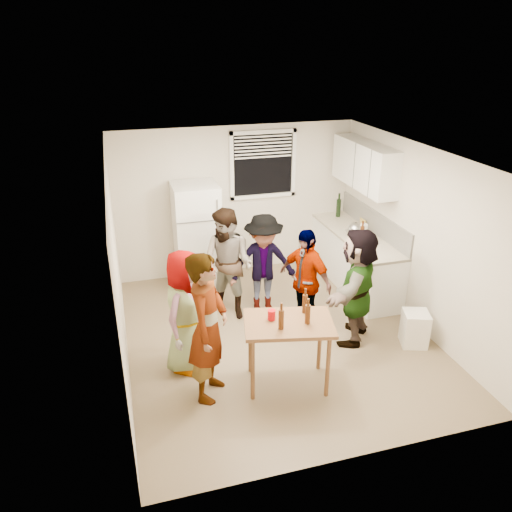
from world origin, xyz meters
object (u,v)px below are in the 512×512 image
object	(u,v)px
red_cup	(271,319)
guest_grey	(189,366)
guest_orange	(352,338)
beer_bottle_table	(281,328)
trash_bin	(415,328)
guest_stripe	(211,392)
serving_table	(287,382)
guest_back_left	(229,314)
blue_cup	(365,250)
kettle	(355,235)
beer_bottle_counter	(361,242)
guest_black	(303,326)
refrigerator	(197,236)
wine_bottle	(338,217)
guest_back_right	(263,310)

from	to	relation	value
red_cup	guest_grey	bearing A→B (deg)	148.56
guest_grey	guest_orange	xyz separation A→B (m)	(2.25, 0.01, 0.00)
guest_grey	beer_bottle_table	bearing A→B (deg)	-91.85
trash_bin	beer_bottle_table	size ratio (longest dim) A/B	2.01
guest_stripe	guest_orange	bearing A→B (deg)	-46.32
trash_bin	serving_table	distance (m)	1.94
guest_back_left	blue_cup	bearing A→B (deg)	38.33
trash_bin	guest_grey	world-z (taller)	trash_bin
trash_bin	beer_bottle_table	world-z (taller)	beer_bottle_table
blue_cup	kettle	bearing A→B (deg)	77.37
red_cup	guest_grey	world-z (taller)	red_cup
serving_table	guest_stripe	bearing A→B (deg)	175.29
beer_bottle_counter	guest_black	size ratio (longest dim) A/B	0.17
kettle	trash_bin	size ratio (longest dim) A/B	0.55
refrigerator	beer_bottle_table	bearing A→B (deg)	-81.94
serving_table	beer_bottle_table	distance (m)	0.86
red_cup	serving_table	bearing A→B (deg)	-30.85
wine_bottle	guest_grey	distance (m)	3.91
wine_bottle	guest_stripe	world-z (taller)	wine_bottle
guest_back_right	beer_bottle_table	bearing A→B (deg)	-95.99
wine_bottle	beer_bottle_counter	size ratio (longest dim) A/B	1.23
wine_bottle	beer_bottle_counter	bearing A→B (deg)	-97.25
beer_bottle_counter	red_cup	distance (m)	2.60
beer_bottle_counter	trash_bin	size ratio (longest dim) A/B	0.53
guest_stripe	guest_back_left	distance (m)	1.76
red_cup	beer_bottle_counter	bearing A→B (deg)	40.52
beer_bottle_table	guest_back_right	distance (m)	2.04
blue_cup	guest_back_right	bearing A→B (deg)	171.72
serving_table	guest_back_left	distance (m)	1.76
trash_bin	guest_black	world-z (taller)	trash_bin
guest_grey	guest_black	distance (m)	1.77
guest_stripe	guest_black	world-z (taller)	guest_stripe
guest_back_right	blue_cup	bearing A→B (deg)	-3.48
beer_bottle_counter	guest_back_left	xyz separation A→B (m)	(-2.11, -0.06, -0.90)
red_cup	guest_stripe	size ratio (longest dim) A/B	0.07
beer_bottle_counter	guest_grey	bearing A→B (deg)	-158.43
kettle	red_cup	bearing A→B (deg)	-142.30
blue_cup	guest_stripe	xyz separation A→B (m)	(-2.62, -1.42, -0.90)
beer_bottle_table	kettle	bearing A→B (deg)	48.16
guest_black	trash_bin	bearing A→B (deg)	28.24
red_cup	guest_back_right	world-z (taller)	red_cup
kettle	beer_bottle_table	xyz separation A→B (m)	(-1.98, -2.21, -0.06)
serving_table	guest_back_right	xyz separation A→B (m)	(0.22, 1.71, 0.00)
kettle	guest_back_right	xyz separation A→B (m)	(-1.63, -0.39, -0.90)
refrigerator	beer_bottle_counter	world-z (taller)	refrigerator
guest_grey	guest_back_right	size ratio (longest dim) A/B	1.03
refrigerator	red_cup	size ratio (longest dim) A/B	14.23
serving_table	guest_back_right	bearing A→B (deg)	82.71
red_cup	guest_back_right	distance (m)	1.86
wine_bottle	beer_bottle_table	world-z (taller)	wine_bottle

